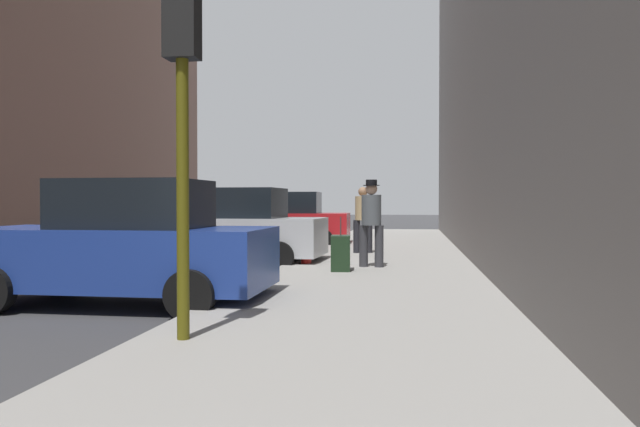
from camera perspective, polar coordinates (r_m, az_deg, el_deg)
ground_plane at (r=12.34m, az=-24.68°, el=-5.90°), size 120.00×120.00×0.00m
sidewalk at (r=10.39m, az=4.52°, el=-6.69°), size 4.00×40.00×0.15m
parked_blue_sedan at (r=9.29m, az=-17.46°, el=-2.86°), size 4.21×2.08×1.79m
parked_silver_sedan at (r=14.45m, az=-7.91°, el=-1.42°), size 4.27×2.19×1.79m
parked_red_hatchback at (r=20.29m, az=-3.16°, el=-0.69°), size 4.26×2.17×1.79m
fire_hydrant at (r=13.42m, az=-1.27°, el=-3.11°), size 0.42×0.22×0.70m
traffic_light at (r=6.28m, az=-12.46°, el=12.79°), size 0.32×0.32×3.60m
pedestrian_with_beanie at (r=12.72m, az=4.72°, el=-0.46°), size 0.52×0.45×1.78m
pedestrian_in_tan_coat at (r=16.21m, az=3.94°, el=-0.24°), size 0.53×0.48×1.71m
rolling_suitcase at (r=12.03m, az=1.90°, el=-3.63°), size 0.41×0.59×1.04m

